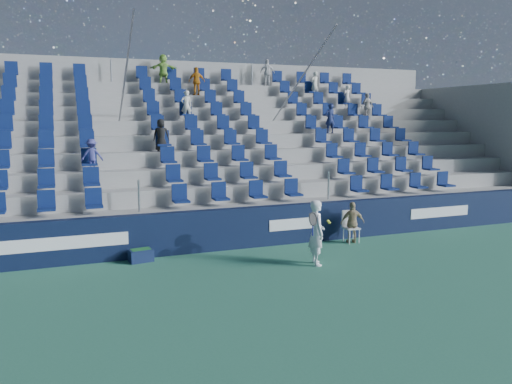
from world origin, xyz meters
The scene contains 7 objects.
ground centered at (0.00, 0.00, 0.00)m, with size 70.00×70.00×0.00m, color #307157.
sponsor_wall centered at (0.00, 3.15, 0.60)m, with size 24.00×0.32×1.20m.
grandstand centered at (0.00, 8.24, 2.13)m, with size 24.00×8.17×6.63m.
tennis_player centered at (1.15, 0.84, 0.86)m, with size 0.69×0.70×1.71m.
line_judge_chair centered at (3.25, 2.65, 0.56)m, with size 0.46×0.47×0.98m.
line_judge centered at (3.25, 2.50, 0.64)m, with size 0.75×0.31×1.27m, color tan.
ball_bin centered at (-3.11, 2.75, 0.19)m, with size 0.66×0.48×0.34m.
Camera 1 is at (-4.82, -10.43, 3.81)m, focal length 35.00 mm.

